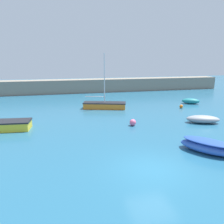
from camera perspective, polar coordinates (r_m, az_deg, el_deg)
ground_plane at (r=12.37m, az=10.55°, el=-14.87°), size 120.00×120.00×0.20m
harbor_breakwater at (r=39.79m, az=-7.19°, el=6.82°), size 52.13×3.04×2.30m
rowboat_white_midwater at (r=21.90m, az=22.65°, el=-1.75°), size 3.23×2.30×0.72m
sailboat_tall_mast at (r=26.21m, az=-1.95°, el=1.84°), size 5.27×3.00×6.45m
rowboat_with_red_cover at (r=15.19m, az=23.64°, el=-8.16°), size 3.14×3.54×0.83m
dinghy_near_pier at (r=30.89m, az=19.86°, el=2.70°), size 2.48×2.03×0.71m
mooring_buoy_orange at (r=27.76m, az=17.64°, el=1.41°), size 0.42×0.42×0.42m
mooring_buoy_pink at (r=19.51m, az=5.45°, el=-2.73°), size 0.58×0.58×0.58m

